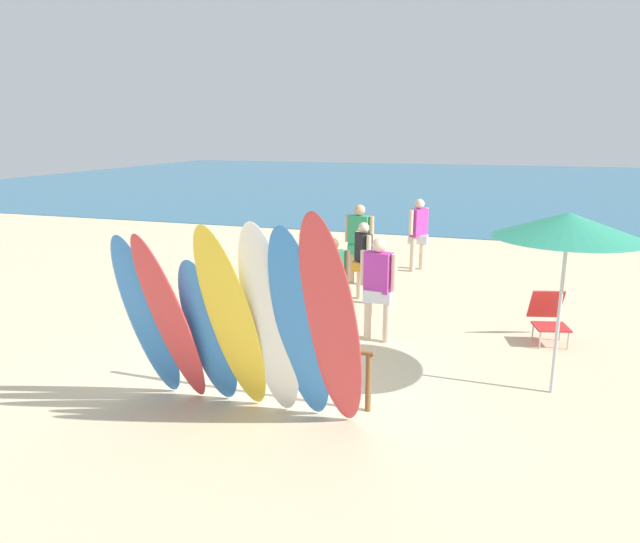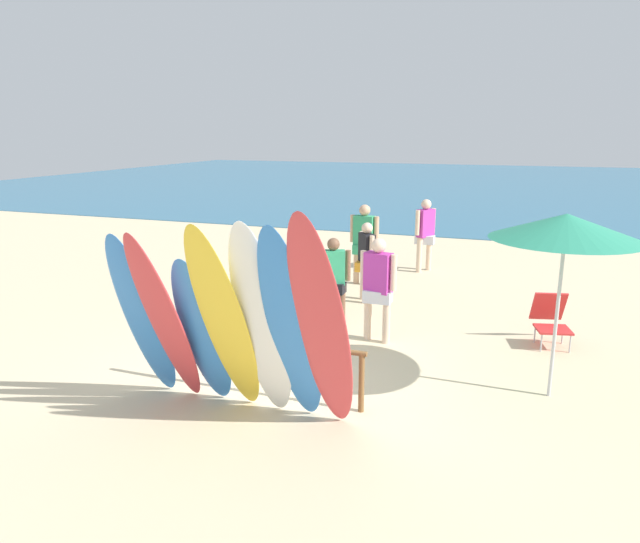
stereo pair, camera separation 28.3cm
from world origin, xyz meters
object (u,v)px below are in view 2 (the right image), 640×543
surfboard_blue_0 (143,318)px  surfboard_blue_5 (292,330)px  beachgoer_midbeach (425,230)px  beachgoer_near_rack (333,276)px  surfboard_red_1 (165,321)px  surfboard_red_6 (322,329)px  surfboard_blue_2 (203,333)px  beachgoer_strolling (367,256)px  surfboard_yellow_3 (225,323)px  surfboard_rack (259,351)px  surfboard_white_4 (262,325)px  beachgoer_photographing (364,239)px  beach_chair_red (550,317)px  beach_umbrella (566,227)px  beachgoer_by_water (378,283)px

surfboard_blue_0 → surfboard_blue_5: bearing=-1.0°
beachgoer_midbeach → beachgoer_near_rack: beachgoer_midbeach is taller
surfboard_red_1 → surfboard_red_6: 1.94m
surfboard_blue_2 → beachgoer_strolling: (0.62, 4.99, -0.07)m
surfboard_yellow_3 → beachgoer_near_rack: size_ratio=1.70×
beachgoer_midbeach → beachgoer_strolling: beachgoer_midbeach is taller
surfboard_rack → beachgoer_midbeach: size_ratio=1.62×
surfboard_yellow_3 → surfboard_white_4: bearing=9.4°
beachgoer_photographing → beach_chair_red: size_ratio=2.15×
beach_umbrella → surfboard_blue_2: bearing=-155.4°
beach_chair_red → beachgoer_by_water: bearing=-176.3°
surfboard_blue_2 → beachgoer_near_rack: 3.42m
surfboard_blue_2 → surfboard_yellow_3: 0.49m
beachgoer_strolling → surfboard_blue_0: bearing=127.2°
beachgoer_by_water → beachgoer_strolling: (-0.73, 2.04, -0.06)m
surfboard_red_1 → beach_umbrella: (4.26, 1.96, 1.03)m
beachgoer_photographing → surfboard_blue_2: bearing=-83.7°
beachgoer_near_rack → beach_chair_red: size_ratio=1.89×
surfboard_yellow_3 → beachgoer_near_rack: (0.08, 3.56, -0.31)m
surfboard_white_4 → beachgoer_midbeach: surfboard_white_4 is taller
surfboard_white_4 → beachgoer_by_water: bearing=80.2°
surfboard_rack → beach_umbrella: 3.98m
surfboard_blue_2 → surfboard_blue_5: size_ratio=0.79×
beachgoer_photographing → beachgoer_strolling: (0.38, -1.22, -0.10)m
surfboard_blue_0 → beachgoer_by_water: size_ratio=1.41×
surfboard_blue_0 → beachgoer_by_water: 3.69m
surfboard_red_1 → surfboard_blue_2: bearing=30.2°
surfboard_blue_5 → surfboard_blue_0: bearing=179.9°
surfboard_yellow_3 → surfboard_blue_0: bearing=178.1°
surfboard_white_4 → surfboard_yellow_3: bearing=-173.4°
surfboard_red_6 → beachgoer_by_water: surfboard_red_6 is taller
surfboard_blue_0 → beachgoer_near_rack: 3.68m
beachgoer_midbeach → beach_chair_red: 4.93m
surfboard_blue_5 → beachgoer_by_water: size_ratio=1.57×
surfboard_red_1 → surfboard_blue_2: 0.45m
beachgoer_strolling → beachgoer_near_rack: size_ratio=1.02×
surfboard_blue_0 → surfboard_blue_2: 0.77m
surfboard_blue_0 → surfboard_red_6: surfboard_red_6 is taller
surfboard_blue_0 → beachgoer_by_water: surfboard_blue_0 is taller
surfboard_rack → surfboard_blue_0: (-1.19, -0.67, 0.51)m
surfboard_red_6 → beachgoer_photographing: surfboard_red_6 is taller
surfboard_red_6 → beachgoer_midbeach: surfboard_red_6 is taller
surfboard_white_4 → beachgoer_strolling: surfboard_white_4 is taller
beachgoer_by_water → surfboard_blue_2: bearing=79.6°
surfboard_blue_0 → beach_chair_red: surfboard_blue_0 is taller
surfboard_red_1 → beach_umbrella: bearing=29.2°
surfboard_blue_0 → beachgoer_midbeach: 8.19m
surfboard_blue_0 → beachgoer_photographing: bearing=82.3°
beachgoer_near_rack → beach_umbrella: bearing=-46.0°
surfboard_blue_2 → beach_umbrella: 4.44m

